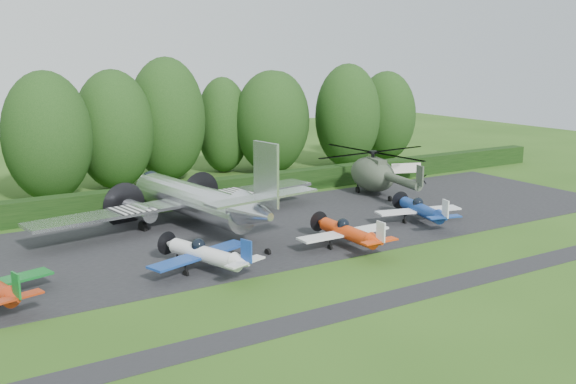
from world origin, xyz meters
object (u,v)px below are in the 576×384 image
light_plane_white (205,254)px  helicopter (373,171)px  light_plane_blue (421,210)px  sign_board (406,169)px  light_plane_orange (348,232)px  transport_plane (194,200)px

light_plane_white → helicopter: (22.83, 12.18, 1.09)m
light_plane_blue → sign_board: light_plane_blue is taller
light_plane_orange → light_plane_white: bearing=177.3°
light_plane_orange → helicopter: 17.80m
light_plane_orange → light_plane_blue: light_plane_orange is taller
transport_plane → light_plane_orange: size_ratio=3.30×
transport_plane → light_plane_white: 10.50m
light_plane_white → helicopter: bearing=46.6°
light_plane_blue → transport_plane: bearing=139.5°
transport_plane → light_plane_orange: transport_plane is taller
sign_board → transport_plane: bearing=174.8°
transport_plane → sign_board: size_ratio=7.42×
light_plane_white → light_plane_orange: (10.47, -0.59, -0.03)m
light_plane_blue → helicopter: bearing=58.4°
transport_plane → sign_board: (26.55, 5.75, -0.94)m
light_plane_orange → sign_board: light_plane_orange is taller
light_plane_orange → sign_board: bearing=40.1°
light_plane_white → light_plane_blue: 19.42m
light_plane_blue → sign_board: 17.53m
light_plane_orange → helicopter: (12.36, 12.76, 1.11)m
light_plane_white → sign_board: size_ratio=2.30×
light_plane_orange → helicopter: bearing=46.5°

